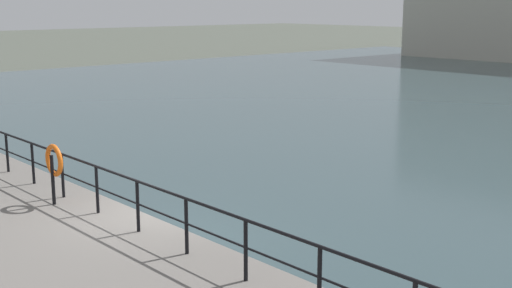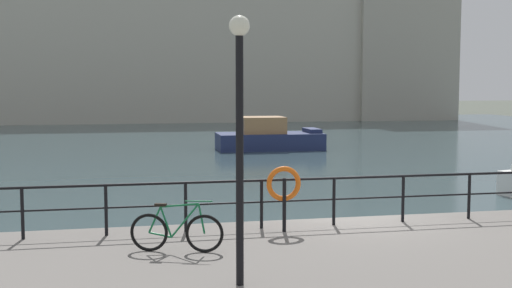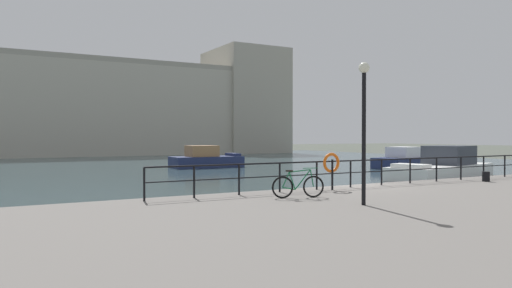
{
  "view_description": "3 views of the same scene",
  "coord_description": "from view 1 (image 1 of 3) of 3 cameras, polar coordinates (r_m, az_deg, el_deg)",
  "views": [
    {
      "loc": [
        12.08,
        -7.6,
        5.21
      ],
      "look_at": [
        -1.53,
        4.56,
        1.4
      ],
      "focal_mm": 47.37,
      "sensor_mm": 36.0,
      "label": 1
    },
    {
      "loc": [
        -5.51,
        -14.68,
        3.86
      ],
      "look_at": [
        -1.16,
        5.82,
        1.94
      ],
      "focal_mm": 46.74,
      "sensor_mm": 36.0,
      "label": 2
    },
    {
      "loc": [
        -13.16,
        -15.19,
        2.73
      ],
      "look_at": [
        -1.6,
        5.42,
        2.34
      ],
      "focal_mm": 33.28,
      "sensor_mm": 36.0,
      "label": 3
    }
  ],
  "objects": [
    {
      "name": "ground_plane",
      "position": [
        15.2,
        -9.11,
        -8.43
      ],
      "size": [
        240.0,
        240.0,
        0.0
      ],
      "primitive_type": "plane",
      "color": "#4C5147"
    },
    {
      "name": "quay_railing",
      "position": [
        13.67,
        -9.98,
        -4.36
      ],
      "size": [
        19.84,
        0.07,
        1.08
      ],
      "color": "black",
      "rests_on": "quay_promenade"
    },
    {
      "name": "life_ring_stand",
      "position": [
        15.92,
        -16.69,
        -1.5
      ],
      "size": [
        0.75,
        0.16,
        1.4
      ],
      "color": "black",
      "rests_on": "quay_promenade"
    }
  ]
}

